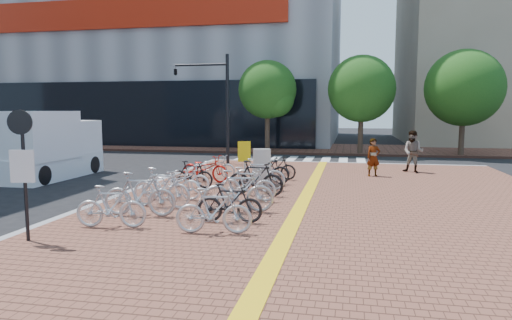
% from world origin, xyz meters
% --- Properties ---
extents(ground, '(120.00, 120.00, 0.00)m').
position_xyz_m(ground, '(0.00, 0.00, 0.00)').
color(ground, black).
rests_on(ground, ground).
extents(sidewalk, '(14.00, 34.00, 0.15)m').
position_xyz_m(sidewalk, '(3.00, -5.00, 0.07)').
color(sidewalk, brown).
rests_on(sidewalk, ground).
extents(tactile_strip, '(0.40, 34.00, 0.01)m').
position_xyz_m(tactile_strip, '(2.00, -5.00, 0.16)').
color(tactile_strip, yellow).
rests_on(tactile_strip, sidewalk).
extents(kerb_north, '(14.00, 0.25, 0.15)m').
position_xyz_m(kerb_north, '(3.00, 12.00, 0.08)').
color(kerb_north, gray).
rests_on(kerb_north, ground).
extents(far_sidewalk, '(70.00, 8.00, 0.15)m').
position_xyz_m(far_sidewalk, '(0.00, 21.00, 0.07)').
color(far_sidewalk, brown).
rests_on(far_sidewalk, ground).
extents(crosswalk, '(7.50, 4.00, 0.01)m').
position_xyz_m(crosswalk, '(0.50, 14.00, 0.01)').
color(crosswalk, silver).
rests_on(crosswalk, ground).
extents(street_trees, '(16.20, 4.60, 6.35)m').
position_xyz_m(street_trees, '(5.04, 17.45, 4.10)').
color(street_trees, '#38281E').
rests_on(street_trees, far_sidewalk).
extents(bike_0, '(1.73, 0.70, 1.01)m').
position_xyz_m(bike_0, '(-2.12, -2.53, 0.66)').
color(bike_0, silver).
rests_on(bike_0, sidewalk).
extents(bike_1, '(1.97, 0.73, 1.16)m').
position_xyz_m(bike_1, '(-1.99, -1.31, 0.73)').
color(bike_1, '#A4A4A8').
rests_on(bike_1, sidewalk).
extents(bike_2, '(1.97, 0.90, 1.14)m').
position_xyz_m(bike_2, '(-1.86, -0.23, 0.72)').
color(bike_2, silver).
rests_on(bike_2, sidewalk).
extents(bike_3, '(1.92, 0.82, 0.98)m').
position_xyz_m(bike_3, '(-2.02, 0.91, 0.64)').
color(bike_3, white).
rests_on(bike_3, sidewalk).
extents(bike_4, '(1.95, 1.00, 0.97)m').
position_xyz_m(bike_4, '(-2.10, 1.98, 0.64)').
color(bike_4, white).
rests_on(bike_4, sidewalk).
extents(bike_5, '(1.62, 0.55, 0.96)m').
position_xyz_m(bike_5, '(-2.14, 3.09, 0.63)').
color(bike_5, black).
rests_on(bike_5, sidewalk).
extents(bike_6, '(2.07, 1.07, 1.03)m').
position_xyz_m(bike_6, '(-2.08, 4.49, 0.67)').
color(bike_6, '#BA130D').
rests_on(bike_6, sidewalk).
extents(bike_7, '(1.80, 0.66, 0.94)m').
position_xyz_m(bike_7, '(-2.02, 5.39, 0.62)').
color(bike_7, silver).
rests_on(bike_7, sidewalk).
extents(bike_8, '(1.78, 0.72, 1.04)m').
position_xyz_m(bike_8, '(0.39, -2.54, 0.67)').
color(bike_8, '#B3B2B7').
rests_on(bike_8, sidewalk).
extents(bike_9, '(1.65, 0.58, 0.97)m').
position_xyz_m(bike_9, '(0.49, -1.50, 0.64)').
color(bike_9, black).
rests_on(bike_9, sidewalk).
extents(bike_10, '(1.99, 0.92, 1.16)m').
position_xyz_m(bike_10, '(0.42, -0.36, 0.73)').
color(bike_10, '#A2A2A7').
rests_on(bike_10, sidewalk).
extents(bike_11, '(1.76, 0.57, 1.05)m').
position_xyz_m(bike_11, '(0.34, 1.12, 0.67)').
color(bike_11, '#B6B6BB').
rests_on(bike_11, sidewalk).
extents(bike_12, '(1.93, 0.77, 1.13)m').
position_xyz_m(bike_12, '(0.39, 2.12, 0.71)').
color(bike_12, black).
rests_on(bike_12, sidewalk).
extents(bike_13, '(1.85, 0.61, 1.10)m').
position_xyz_m(bike_13, '(0.30, 3.08, 0.70)').
color(bike_13, silver).
rests_on(bike_13, sidewalk).
extents(bike_14, '(1.77, 0.56, 1.05)m').
position_xyz_m(bike_14, '(0.31, 4.40, 0.68)').
color(bike_14, black).
rests_on(bike_14, sidewalk).
extents(bike_15, '(1.61, 0.55, 0.95)m').
position_xyz_m(bike_15, '(0.51, 5.59, 0.63)').
color(bike_15, black).
rests_on(bike_15, sidewalk).
extents(pedestrian_a, '(0.67, 0.55, 1.57)m').
position_xyz_m(pedestrian_a, '(4.32, 7.28, 0.94)').
color(pedestrian_a, gray).
rests_on(pedestrian_a, sidewalk).
extents(pedestrian_b, '(1.10, 1.00, 1.85)m').
position_xyz_m(pedestrian_b, '(6.09, 8.80, 1.07)').
color(pedestrian_b, '#484E5B').
rests_on(pedestrian_b, sidewalk).
extents(utility_box, '(0.71, 0.60, 1.33)m').
position_xyz_m(utility_box, '(0.19, 4.21, 0.81)').
color(utility_box, '#B8B9BD').
rests_on(utility_box, sidewalk).
extents(yellow_sign, '(0.44, 0.18, 1.65)m').
position_xyz_m(yellow_sign, '(-0.28, 3.44, 1.29)').
color(yellow_sign, '#B7B7BC').
rests_on(yellow_sign, sidewalk).
extents(notice_sign, '(0.51, 0.17, 2.77)m').
position_xyz_m(notice_sign, '(-3.31, -3.90, 1.90)').
color(notice_sign, black).
rests_on(notice_sign, sidewalk).
extents(traffic_light_pole, '(2.96, 1.14, 5.52)m').
position_xyz_m(traffic_light_pole, '(-4.03, 10.31, 3.96)').
color(traffic_light_pole, black).
rests_on(traffic_light_pole, sidewalk).
extents(box_truck, '(2.21, 4.95, 2.85)m').
position_xyz_m(box_truck, '(-9.19, 4.95, 1.34)').
color(box_truck, white).
rests_on(box_truck, ground).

